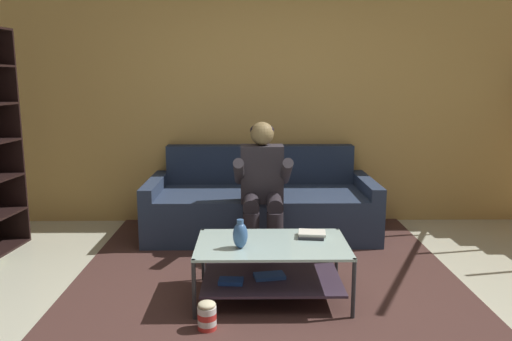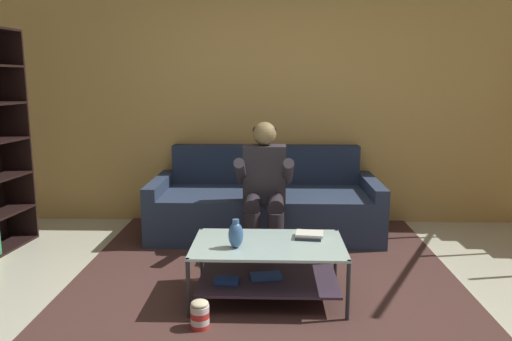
{
  "view_description": "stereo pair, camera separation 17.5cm",
  "coord_description": "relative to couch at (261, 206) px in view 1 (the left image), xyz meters",
  "views": [
    {
      "loc": [
        -0.2,
        -2.93,
        1.55
      ],
      "look_at": [
        -0.15,
        0.98,
        0.82
      ],
      "focal_mm": 35.0,
      "sensor_mm": 36.0,
      "label": 1
    },
    {
      "loc": [
        -0.03,
        -2.93,
        1.55
      ],
      "look_at": [
        -0.15,
        0.98,
        0.82
      ],
      "focal_mm": 35.0,
      "sensor_mm": 36.0,
      "label": 2
    }
  ],
  "objects": [
    {
      "name": "book_stack",
      "position": [
        0.34,
        -1.42,
        0.15
      ],
      "size": [
        0.21,
        0.18,
        0.04
      ],
      "color": "#2A2B31",
      "rests_on": "coffee_table"
    },
    {
      "name": "coffee_table",
      "position": [
        0.04,
        -1.54,
        -0.01
      ],
      "size": [
        1.06,
        0.67,
        0.42
      ],
      "color": "#A8C5BF",
      "rests_on": "ground"
    },
    {
      "name": "popcorn_tub",
      "position": [
        -0.38,
        -2.0,
        -0.19
      ],
      "size": [
        0.12,
        0.12,
        0.19
      ],
      "color": "red",
      "rests_on": "ground"
    },
    {
      "name": "area_rug",
      "position": [
        0.02,
        -0.9,
        -0.28
      ],
      "size": [
        3.0,
        3.49,
        0.01
      ],
      "color": "#492D28",
      "rests_on": "ground"
    },
    {
      "name": "back_partition",
      "position": [
        0.09,
        0.51,
        1.17
      ],
      "size": [
        8.4,
        0.12,
        2.9
      ],
      "primitive_type": "cube",
      "color": "tan",
      "rests_on": "ground"
    },
    {
      "name": "vase",
      "position": [
        -0.18,
        -1.64,
        0.23
      ],
      "size": [
        0.1,
        0.1,
        0.2
      ],
      "color": "#385F94",
      "rests_on": "coffee_table"
    },
    {
      "name": "person_seated_center",
      "position": [
        -0.0,
        -0.59,
        0.36
      ],
      "size": [
        0.5,
        0.58,
        1.17
      ],
      "color": "#262126",
      "rests_on": "ground"
    },
    {
      "name": "couch",
      "position": [
        0.0,
        0.0,
        0.0
      ],
      "size": [
        2.23,
        1.0,
        0.85
      ],
      "color": "#29364F",
      "rests_on": "ground"
    },
    {
      "name": "ground",
      "position": [
        0.09,
        -1.95,
        -0.28
      ],
      "size": [
        16.8,
        16.8,
        0.0
      ],
      "primitive_type": "plane",
      "color": "beige"
    }
  ]
}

